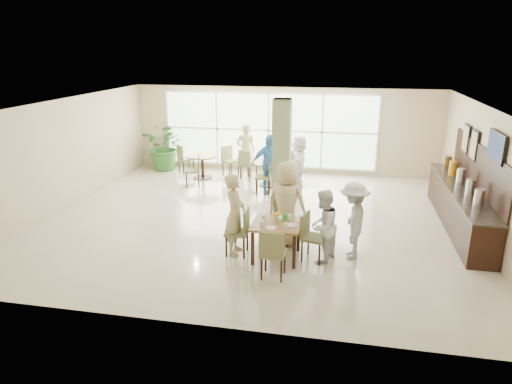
% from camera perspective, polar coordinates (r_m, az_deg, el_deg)
% --- Properties ---
extents(ground, '(10.00, 10.00, 0.00)m').
position_cam_1_polar(ground, '(11.16, 0.19, -3.47)').
color(ground, beige).
rests_on(ground, ground).
extents(room_shell, '(10.00, 10.00, 10.00)m').
position_cam_1_polar(room_shell, '(10.66, 0.20, 5.09)').
color(room_shell, white).
rests_on(room_shell, ground).
extents(window_bank, '(7.00, 0.04, 7.00)m').
position_cam_1_polar(window_bank, '(15.11, 1.57, 7.71)').
color(window_bank, silver).
rests_on(window_bank, ground).
extents(column, '(0.45, 0.45, 2.80)m').
position_cam_1_polar(column, '(11.82, 3.22, 4.83)').
color(column, '#69724F').
rests_on(column, ground).
extents(main_table, '(0.95, 0.95, 0.75)m').
position_cam_1_polar(main_table, '(8.98, 2.59, -4.40)').
color(main_table, brown).
rests_on(main_table, ground).
extents(round_table_left, '(1.02, 1.02, 0.75)m').
position_cam_1_polar(round_table_left, '(14.62, -6.73, 3.86)').
color(round_table_left, brown).
rests_on(round_table_left, ground).
extents(round_table_right, '(1.18, 1.18, 0.75)m').
position_cam_1_polar(round_table_right, '(13.75, 1.65, 3.23)').
color(round_table_right, brown).
rests_on(round_table_right, ground).
extents(chairs_main_table, '(2.06, 1.95, 0.95)m').
position_cam_1_polar(chairs_main_table, '(9.04, 2.56, -5.50)').
color(chairs_main_table, brown).
rests_on(chairs_main_table, ground).
extents(chairs_table_left, '(2.17, 1.99, 0.95)m').
position_cam_1_polar(chairs_table_left, '(14.66, -6.63, 3.58)').
color(chairs_table_left, brown).
rests_on(chairs_table_left, ground).
extents(chairs_table_right, '(2.04, 1.83, 0.95)m').
position_cam_1_polar(chairs_table_right, '(13.84, 1.52, 2.84)').
color(chairs_table_right, brown).
rests_on(chairs_table_right, ground).
extents(tabletop_clutter, '(0.73, 0.79, 0.21)m').
position_cam_1_polar(tabletop_clutter, '(8.91, 2.77, -3.54)').
color(tabletop_clutter, white).
rests_on(tabletop_clutter, main_table).
extents(buffet_counter, '(0.64, 4.70, 1.95)m').
position_cam_1_polar(buffet_counter, '(11.59, 24.16, -1.36)').
color(buffet_counter, black).
rests_on(buffet_counter, ground).
extents(wall_tv, '(0.06, 1.00, 0.58)m').
position_cam_1_polar(wall_tv, '(10.23, 27.86, 5.04)').
color(wall_tv, black).
rests_on(wall_tv, ground).
extents(framed_art_a, '(0.05, 0.55, 0.70)m').
position_cam_1_polar(framed_art_a, '(11.80, 25.63, 5.32)').
color(framed_art_a, black).
rests_on(framed_art_a, ground).
extents(framed_art_b, '(0.05, 0.55, 0.70)m').
position_cam_1_polar(framed_art_b, '(12.56, 24.79, 6.09)').
color(framed_art_b, black).
rests_on(framed_art_b, ground).
extents(potted_plant, '(1.76, 1.76, 1.61)m').
position_cam_1_polar(potted_plant, '(15.77, -11.27, 5.60)').
color(potted_plant, '#2F6729').
rests_on(potted_plant, ground).
extents(teen_left, '(0.41, 0.61, 1.67)m').
position_cam_1_polar(teen_left, '(9.14, -2.65, -2.81)').
color(teen_left, tan).
rests_on(teen_left, ground).
extents(teen_far, '(1.00, 0.74, 1.83)m').
position_cam_1_polar(teen_far, '(9.53, 3.86, -1.43)').
color(teen_far, tan).
rests_on(teen_far, ground).
extents(teen_right, '(0.77, 0.86, 1.46)m').
position_cam_1_polar(teen_right, '(8.93, 8.36, -4.22)').
color(teen_right, white).
rests_on(teen_right, ground).
extents(teen_standing, '(0.62, 1.03, 1.57)m').
position_cam_1_polar(teen_standing, '(9.17, 12.04, -3.47)').
color(teen_standing, '#A8A8AB').
rests_on(teen_standing, ground).
extents(adult_a, '(1.14, 0.88, 1.71)m').
position_cam_1_polar(adult_a, '(12.94, 1.62, 3.51)').
color(adult_a, '#438ACA').
rests_on(adult_a, ground).
extents(adult_b, '(0.76, 1.49, 1.54)m').
position_cam_1_polar(adult_b, '(13.63, 5.36, 3.81)').
color(adult_b, white).
rests_on(adult_b, ground).
extents(adult_standing, '(0.72, 0.58, 1.72)m').
position_cam_1_polar(adult_standing, '(14.62, -1.29, 5.21)').
color(adult_standing, tan).
rests_on(adult_standing, ground).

